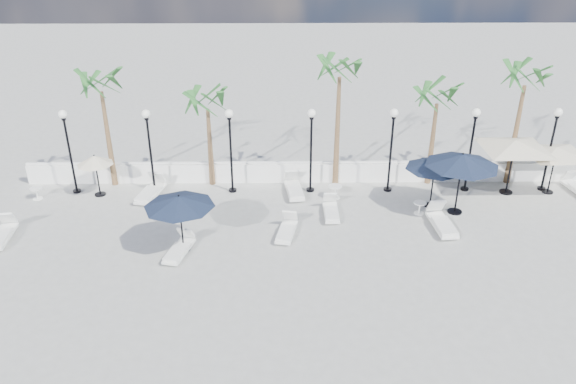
{
  "coord_description": "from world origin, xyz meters",
  "views": [
    {
      "loc": [
        -1.29,
        -16.22,
        11.21
      ],
      "look_at": [
        -1.04,
        3.36,
        1.5
      ],
      "focal_mm": 35.0,
      "sensor_mm": 36.0,
      "label": 1
    }
  ],
  "objects_px": {
    "parasol_navy_left": "(179,202)",
    "parasol_cream_small": "(95,161)",
    "parasol_navy_right": "(435,165)",
    "lounger_1": "(2,234)",
    "lounger_0": "(179,249)",
    "lounger_2": "(294,188)",
    "parasol_cream_sq_a": "(558,147)",
    "lounger_5": "(331,211)",
    "lounger_4": "(287,230)",
    "lounger_3": "(151,191)",
    "lounger_6": "(442,222)",
    "parasol_navy_mid": "(462,160)",
    "parasol_cream_sq_b": "(516,140)"
  },
  "relations": [
    {
      "from": "parasol_navy_mid",
      "to": "parasol_navy_right",
      "type": "xyz_separation_m",
      "value": [
        -0.9,
        0.58,
        -0.44
      ]
    },
    {
      "from": "lounger_4",
      "to": "parasol_cream_small",
      "type": "height_order",
      "value": "parasol_cream_small"
    },
    {
      "from": "lounger_1",
      "to": "lounger_4",
      "type": "height_order",
      "value": "lounger_1"
    },
    {
      "from": "lounger_2",
      "to": "lounger_0",
      "type": "bearing_deg",
      "value": -138.23
    },
    {
      "from": "parasol_navy_mid",
      "to": "lounger_6",
      "type": "bearing_deg",
      "value": -124.37
    },
    {
      "from": "lounger_3",
      "to": "parasol_cream_small",
      "type": "height_order",
      "value": "parasol_cream_small"
    },
    {
      "from": "lounger_0",
      "to": "lounger_4",
      "type": "bearing_deg",
      "value": 32.11
    },
    {
      "from": "lounger_0",
      "to": "parasol_navy_right",
      "type": "distance_m",
      "value": 10.89
    },
    {
      "from": "lounger_4",
      "to": "lounger_3",
      "type": "bearing_deg",
      "value": 161.58
    },
    {
      "from": "lounger_3",
      "to": "parasol_navy_mid",
      "type": "height_order",
      "value": "parasol_navy_mid"
    },
    {
      "from": "parasol_navy_right",
      "to": "lounger_3",
      "type": "bearing_deg",
      "value": 175.1
    },
    {
      "from": "parasol_cream_sq_b",
      "to": "parasol_cream_small",
      "type": "bearing_deg",
      "value": 180.0
    },
    {
      "from": "parasol_cream_small",
      "to": "lounger_4",
      "type": "bearing_deg",
      "value": -23.43
    },
    {
      "from": "lounger_2",
      "to": "lounger_6",
      "type": "relative_size",
      "value": 0.97
    },
    {
      "from": "lounger_1",
      "to": "lounger_4",
      "type": "bearing_deg",
      "value": -4.18
    },
    {
      "from": "lounger_0",
      "to": "lounger_5",
      "type": "bearing_deg",
      "value": 40.0
    },
    {
      "from": "lounger_6",
      "to": "parasol_navy_mid",
      "type": "xyz_separation_m",
      "value": [
        0.91,
        1.33,
        2.1
      ]
    },
    {
      "from": "lounger_2",
      "to": "lounger_6",
      "type": "bearing_deg",
      "value": -35.72
    },
    {
      "from": "parasol_navy_left",
      "to": "parasol_cream_small",
      "type": "distance_m",
      "value": 6.38
    },
    {
      "from": "parasol_cream_sq_b",
      "to": "parasol_navy_right",
      "type": "bearing_deg",
      "value": -161.67
    },
    {
      "from": "lounger_4",
      "to": "parasol_cream_sq_a",
      "type": "distance_m",
      "value": 12.44
    },
    {
      "from": "parasol_navy_left",
      "to": "parasol_navy_right",
      "type": "bearing_deg",
      "value": 18.55
    },
    {
      "from": "parasol_navy_right",
      "to": "lounger_5",
      "type": "bearing_deg",
      "value": -169.57
    },
    {
      "from": "lounger_3",
      "to": "parasol_cream_sq_b",
      "type": "bearing_deg",
      "value": 12.42
    },
    {
      "from": "lounger_6",
      "to": "parasol_navy_left",
      "type": "height_order",
      "value": "parasol_navy_left"
    },
    {
      "from": "lounger_4",
      "to": "parasol_cream_small",
      "type": "bearing_deg",
      "value": 167.75
    },
    {
      "from": "lounger_2",
      "to": "lounger_3",
      "type": "xyz_separation_m",
      "value": [
        -6.34,
        -0.21,
        0.01
      ]
    },
    {
      "from": "lounger_2",
      "to": "lounger_4",
      "type": "bearing_deg",
      "value": -102.84
    },
    {
      "from": "parasol_cream_sq_b",
      "to": "lounger_0",
      "type": "bearing_deg",
      "value": -160.45
    },
    {
      "from": "lounger_3",
      "to": "lounger_0",
      "type": "bearing_deg",
      "value": -55.11
    },
    {
      "from": "lounger_0",
      "to": "lounger_3",
      "type": "xyz_separation_m",
      "value": [
        -2.02,
        4.72,
        0.04
      ]
    },
    {
      "from": "lounger_1",
      "to": "lounger_0",
      "type": "bearing_deg",
      "value": -14.33
    },
    {
      "from": "parasol_navy_left",
      "to": "parasol_cream_sq_b",
      "type": "relative_size",
      "value": 0.48
    },
    {
      "from": "parasol_navy_right",
      "to": "parasol_cream_small",
      "type": "bearing_deg",
      "value": 175.12
    },
    {
      "from": "parasol_cream_sq_a",
      "to": "parasol_cream_small",
      "type": "relative_size",
      "value": 2.46
    },
    {
      "from": "lounger_0",
      "to": "parasol_navy_left",
      "type": "height_order",
      "value": "parasol_navy_left"
    },
    {
      "from": "lounger_2",
      "to": "lounger_4",
      "type": "xyz_separation_m",
      "value": [
        -0.37,
        -3.61,
        -0.03
      ]
    },
    {
      "from": "lounger_0",
      "to": "parasol_navy_mid",
      "type": "xyz_separation_m",
      "value": [
        11.02,
        3.1,
        2.13
      ]
    },
    {
      "from": "lounger_4",
      "to": "parasol_navy_mid",
      "type": "relative_size",
      "value": 0.63
    },
    {
      "from": "parasol_cream_sq_a",
      "to": "parasol_cream_small",
      "type": "xyz_separation_m",
      "value": [
        -20.02,
        0.0,
        -0.51
      ]
    },
    {
      "from": "parasol_navy_left",
      "to": "parasol_navy_mid",
      "type": "relative_size",
      "value": 0.86
    },
    {
      "from": "lounger_1",
      "to": "lounger_6",
      "type": "height_order",
      "value": "lounger_6"
    },
    {
      "from": "parasol_cream_small",
      "to": "parasol_cream_sq_b",
      "type": "bearing_deg",
      "value": 0.0
    },
    {
      "from": "lounger_0",
      "to": "lounger_3",
      "type": "relative_size",
      "value": 0.87
    },
    {
      "from": "lounger_4",
      "to": "parasol_navy_right",
      "type": "relative_size",
      "value": 0.77
    },
    {
      "from": "lounger_6",
      "to": "parasol_navy_right",
      "type": "xyz_separation_m",
      "value": [
        0.01,
        1.91,
        1.66
      ]
    },
    {
      "from": "lounger_1",
      "to": "lounger_3",
      "type": "bearing_deg",
      "value": 30.95
    },
    {
      "from": "lounger_2",
      "to": "parasol_cream_sq_b",
      "type": "bearing_deg",
      "value": -7.16
    },
    {
      "from": "lounger_2",
      "to": "parasol_cream_sq_a",
      "type": "height_order",
      "value": "parasol_cream_sq_a"
    },
    {
      "from": "parasol_navy_right",
      "to": "lounger_0",
      "type": "bearing_deg",
      "value": -160.0
    }
  ]
}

